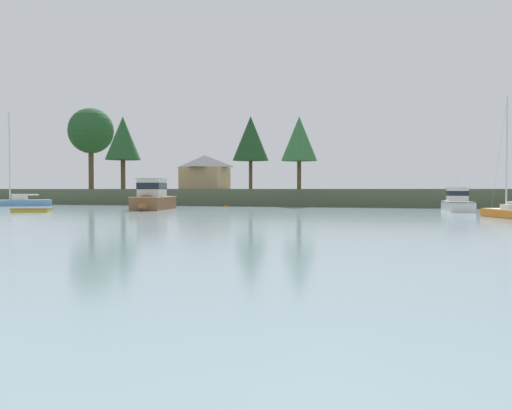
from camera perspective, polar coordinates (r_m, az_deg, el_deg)
far_shore_bank at (r=96.40m, az=12.89°, el=0.92°), size 219.62×59.16×2.12m
cruiser_white at (r=58.37m, az=19.26°, el=-0.08°), size 3.15×8.00×4.30m
dinghy_yellow at (r=56.30m, az=-21.38°, el=-0.53°), size 3.78×2.81×0.49m
sailboat_skyblue at (r=77.80m, az=-22.71°, el=0.10°), size 8.03×7.14×12.10m
cruiser_wood at (r=59.59m, az=-10.31°, el=0.29°), size 4.91×9.96×5.37m
sailboat_orange at (r=45.78m, az=23.83°, el=-0.93°), size 3.69×6.22×9.37m
mooring_buoy_orange at (r=65.49m, az=-3.08°, el=-0.20°), size 0.34×0.34×0.39m
shore_tree_center at (r=93.01m, az=-0.54°, el=6.61°), size 5.83×5.83×11.74m
shore_tree_left at (r=105.85m, az=-16.07°, el=7.05°), size 7.97×7.97×14.25m
shore_tree_right at (r=93.82m, az=-13.08°, el=6.44°), size 5.59×5.59×11.48m
shore_tree_inland_c at (r=73.87m, az=4.31°, el=6.56°), size 4.62×4.62×9.26m
cottage_near_water at (r=120.09m, az=-5.10°, el=3.32°), size 9.28×8.01×7.03m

